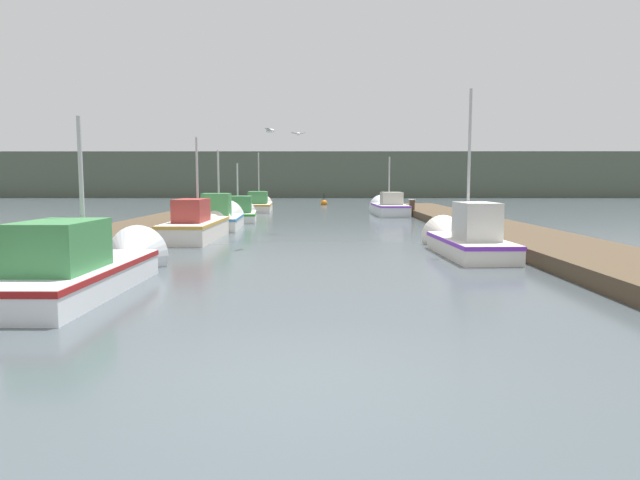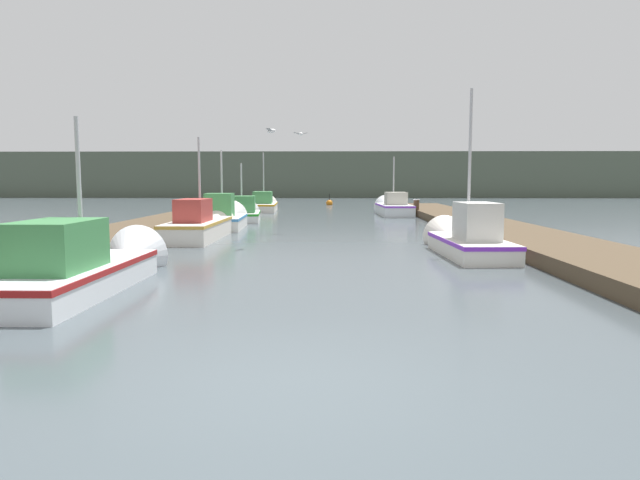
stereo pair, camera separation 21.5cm
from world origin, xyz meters
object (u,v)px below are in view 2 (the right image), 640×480
at_px(fishing_boat_3, 224,218).
at_px(mooring_piling_2, 416,208).
at_px(fishing_boat_5, 392,207).
at_px(seagull_lead, 301,134).
at_px(fishing_boat_4, 242,213).
at_px(fishing_boat_0, 88,266).
at_px(channel_buoy, 329,203).
at_px(fishing_boat_1, 465,239).
at_px(fishing_boat_2, 202,225).
at_px(mooring_piling_0, 251,203).
at_px(seagull_1, 271,131).
at_px(fishing_boat_6, 264,205).
at_px(mooring_piling_1, 228,206).

xyz_separation_m(fishing_boat_3, mooring_piling_2, (9.41, 7.43, 0.09)).
bearing_deg(fishing_boat_5, seagull_lead, -114.64).
bearing_deg(fishing_boat_4, fishing_boat_0, -95.91).
distance_m(fishing_boat_0, channel_buoy, 36.51).
distance_m(fishing_boat_1, channel_buoy, 31.33).
relative_size(fishing_boat_2, mooring_piling_0, 6.14).
xyz_separation_m(fishing_boat_0, fishing_boat_4, (0.08, 18.30, -0.05)).
height_order(fishing_boat_3, fishing_boat_5, fishing_boat_5).
bearing_deg(seagull_1, mooring_piling_0, 25.08).
bearing_deg(fishing_boat_0, fishing_boat_3, 90.44).
bearing_deg(fishing_boat_4, fishing_boat_6, 84.08).
distance_m(mooring_piling_2, seagull_1, 16.27).
bearing_deg(fishing_boat_4, seagull_1, -82.43).
bearing_deg(mooring_piling_2, mooring_piling_0, 144.27).
relative_size(fishing_boat_6, mooring_piling_0, 6.37).
bearing_deg(fishing_boat_1, seagull_lead, 124.94).
bearing_deg(fishing_boat_0, fishing_boat_6, 90.04).
bearing_deg(mooring_piling_1, fishing_boat_5, 16.19).
bearing_deg(fishing_boat_6, channel_buoy, 60.56).
bearing_deg(fishing_boat_2, seagull_lead, 31.47).
xyz_separation_m(fishing_boat_0, fishing_boat_2, (0.01, 9.48, 0.04)).
relative_size(fishing_boat_0, channel_buoy, 5.49).
relative_size(fishing_boat_1, mooring_piling_2, 5.20).
xyz_separation_m(fishing_boat_2, fishing_boat_5, (8.21, 13.62, -0.03)).
height_order(fishing_boat_2, channel_buoy, fishing_boat_2).
distance_m(fishing_boat_6, mooring_piling_2, 11.11).
bearing_deg(channel_buoy, mooring_piling_2, -71.86).
height_order(fishing_boat_1, mooring_piling_1, fishing_boat_1).
distance_m(mooring_piling_0, mooring_piling_2, 12.67).
bearing_deg(seagull_1, seagull_lead, 8.11).
height_order(fishing_boat_3, fishing_boat_6, fishing_boat_6).
bearing_deg(fishing_boat_1, fishing_boat_3, 131.55).
bearing_deg(mooring_piling_0, fishing_boat_6, -49.81).
relative_size(fishing_boat_2, fishing_boat_6, 0.96).
height_order(mooring_piling_0, seagull_1, seagull_1).
height_order(mooring_piling_2, seagull_lead, seagull_lead).
distance_m(fishing_boat_4, fishing_boat_5, 9.45).
bearing_deg(seagull_1, fishing_boat_6, 22.83).
distance_m(fishing_boat_1, seagull_1, 6.51).
bearing_deg(seagull_lead, fishing_boat_6, 83.44).
height_order(fishing_boat_0, seagull_1, seagull_1).
bearing_deg(fishing_boat_3, fishing_boat_1, -49.25).
bearing_deg(mooring_piling_1, fishing_boat_3, -81.37).
bearing_deg(fishing_boat_5, fishing_boat_3, -133.85).
bearing_deg(fishing_boat_6, mooring_piling_1, -102.42).
bearing_deg(fishing_boat_4, fishing_boat_1, -63.62).
distance_m(fishing_boat_1, fishing_boat_3, 12.06).
bearing_deg(fishing_boat_6, seagull_lead, -81.34).
height_order(fishing_boat_6, mooring_piling_2, fishing_boat_6).
bearing_deg(fishing_boat_4, mooring_piling_0, 89.84).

